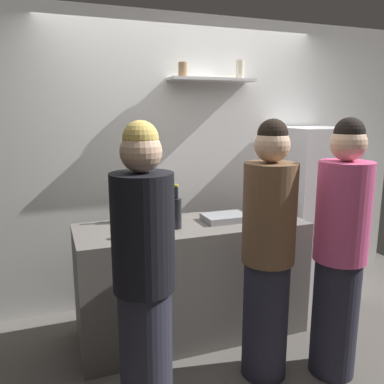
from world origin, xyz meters
TOP-DOWN VIEW (x-y plane):
  - ground_plane at (0.00, 0.00)m, footprint 5.28×5.28m
  - back_wall_assembly at (0.00, 1.25)m, footprint 4.80×0.32m
  - refrigerator at (1.14, 0.85)m, footprint 0.62×0.67m
  - counter at (-0.19, 0.53)m, footprint 1.76×0.65m
  - baking_pan at (0.08, 0.52)m, footprint 0.34×0.24m
  - utensil_holder at (0.46, 0.56)m, footprint 0.10×0.10m
  - wine_bottle_green_glass at (-0.51, 0.75)m, footprint 0.08×0.08m
  - wine_bottle_dark_glass at (-0.34, 0.46)m, footprint 0.08×0.08m
  - wine_bottle_pale_glass at (-0.65, 0.74)m, footprint 0.07×0.07m
  - water_bottle_plastic at (-0.56, 0.32)m, footprint 0.09×0.09m
  - person_blonde at (-0.75, -0.24)m, footprint 0.34×0.34m
  - person_brown_jacket at (0.09, -0.12)m, footprint 0.34×0.34m
  - person_pink_top at (0.54, -0.27)m, footprint 0.34×0.34m

SIDE VIEW (x-z plane):
  - ground_plane at x=0.00m, z-range 0.00..0.00m
  - counter at x=-0.19m, z-range 0.00..0.91m
  - refrigerator at x=1.14m, z-range 0.00..1.62m
  - person_blonde at x=-0.75m, z-range 0.00..1.72m
  - person_brown_jacket at x=0.09m, z-range 0.00..1.72m
  - person_pink_top at x=0.54m, z-range 0.00..1.73m
  - baking_pan at x=0.08m, z-range 0.91..0.96m
  - utensil_holder at x=0.46m, z-range 0.87..1.08m
  - wine_bottle_pale_glass at x=-0.65m, z-range 0.87..1.17m
  - water_bottle_plastic at x=-0.56m, z-range 0.90..1.14m
  - wine_bottle_green_glass at x=-0.51m, z-range 0.88..1.18m
  - wine_bottle_dark_glass at x=-0.34m, z-range 0.87..1.20m
  - back_wall_assembly at x=0.00m, z-range 0.00..2.60m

